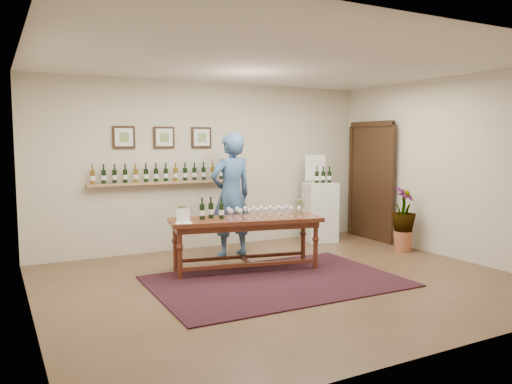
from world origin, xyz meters
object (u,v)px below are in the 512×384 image
tasting_table (246,226)px  potted_plant (403,219)px  person (231,195)px  display_pedestal (320,212)px

tasting_table → potted_plant: (2.84, -0.15, -0.10)m
tasting_table → potted_plant: 2.85m
person → display_pedestal: bearing=-174.8°
person → potted_plant: bearing=153.5°
person → tasting_table: bearing=72.6°
display_pedestal → potted_plant: display_pedestal is taller
display_pedestal → person: bearing=-169.8°
display_pedestal → person: 2.04m
tasting_table → display_pedestal: (2.16, 1.25, -0.10)m
potted_plant → person: (-2.65, 1.04, 0.43)m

